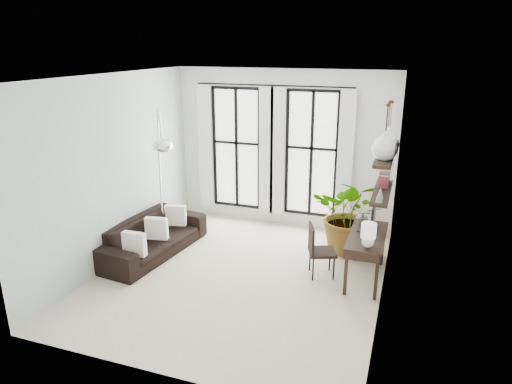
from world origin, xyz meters
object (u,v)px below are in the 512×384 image
at_px(plant, 350,215).
at_px(desk, 367,239).
at_px(sofa, 152,236).
at_px(buddha, 361,238).
at_px(desk_chair, 317,247).
at_px(arc_lamp, 160,146).

height_order(plant, desk, plant).
relative_size(sofa, buddha, 2.82).
bearing_deg(desk, desk_chair, -173.26).
relative_size(arc_lamp, buddha, 3.24).
xyz_separation_m(plant, buddha, (0.22, -0.14, -0.38)).
bearing_deg(plant, buddha, -31.90).
xyz_separation_m(desk, arc_lamp, (-3.64, 0.06, 1.22)).
height_order(desk_chair, buddha, desk_chair).
bearing_deg(arc_lamp, desk_chair, -2.93).
relative_size(plant, desk_chair, 1.61).
xyz_separation_m(sofa, desk, (3.75, 0.24, 0.40)).
bearing_deg(plant, sofa, -159.19).
bearing_deg(sofa, buddha, -65.44).
height_order(sofa, desk, desk).
xyz_separation_m(desk_chair, arc_lamp, (-2.88, 0.15, 1.44)).
relative_size(desk, arc_lamp, 0.50).
bearing_deg(desk_chair, arc_lamp, 155.89).
height_order(arc_lamp, buddha, arc_lamp).
bearing_deg(sofa, arc_lamp, -12.88).
xyz_separation_m(plant, desk, (0.40, -1.04, 0.01)).
distance_m(plant, desk, 1.11).
relative_size(desk, desk_chair, 1.49).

